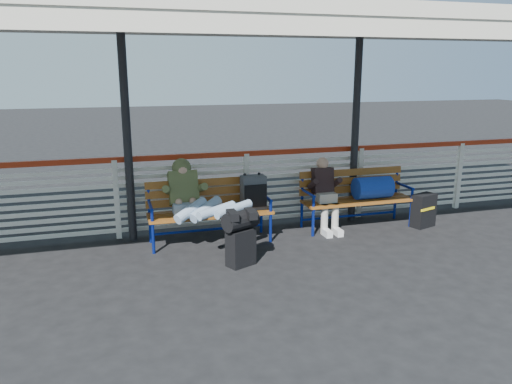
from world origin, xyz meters
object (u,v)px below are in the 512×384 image
object	(u,v)px
traveler_man	(204,204)
bench_right	(364,190)
bench_left	(225,200)
suitcase_side	(423,210)
companion_person	(325,193)
luggage_stack	(241,236)

from	to	relation	value
traveler_man	bench_right	bearing A→B (deg)	8.01
bench_left	suitcase_side	size ratio (longest dim) A/B	3.33
companion_person	luggage_stack	bearing A→B (deg)	-147.33
bench_left	suitcase_side	bearing A→B (deg)	-4.74
luggage_stack	companion_person	bearing A→B (deg)	7.91
bench_right	luggage_stack	bearing A→B (deg)	-155.49
bench_left	traveler_man	xyz separation A→B (m)	(-0.38, -0.34, 0.06)
bench_left	luggage_stack	bearing A→B (deg)	-92.13
companion_person	bench_left	bearing A→B (deg)	-178.88
luggage_stack	bench_right	size ratio (longest dim) A/B	0.41
traveler_man	companion_person	size ratio (longest dim) A/B	1.43
suitcase_side	traveler_man	bearing A→B (deg)	162.65
luggage_stack	bench_left	size ratio (longest dim) A/B	0.41
luggage_stack	suitcase_side	xyz separation A→B (m)	(3.25, 0.76, -0.13)
companion_person	bench_right	bearing A→B (deg)	0.41
bench_left	bench_right	distance (m)	2.29
bench_right	bench_left	bearing A→B (deg)	-179.09
bench_left	companion_person	bearing A→B (deg)	1.12
companion_person	suitcase_side	bearing A→B (deg)	-10.54
companion_person	suitcase_side	world-z (taller)	companion_person
luggage_stack	bench_right	distance (m)	2.57
companion_person	suitcase_side	xyz separation A→B (m)	(1.60, -0.30, -0.33)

